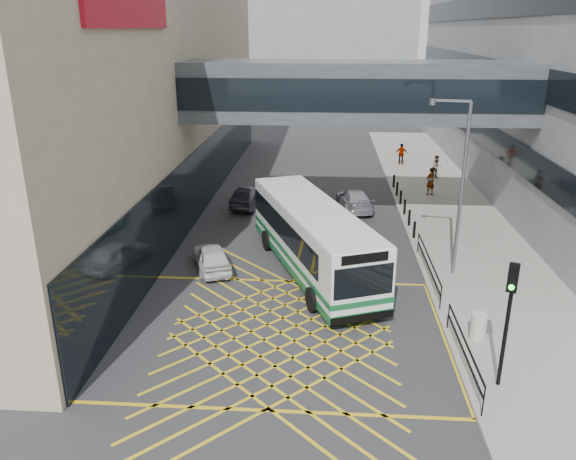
% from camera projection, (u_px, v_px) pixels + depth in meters
% --- Properties ---
extents(ground, '(120.00, 120.00, 0.00)m').
position_uv_depth(ground, '(280.00, 333.00, 20.73)').
color(ground, '#333335').
extents(building_whsmith, '(24.17, 42.00, 16.00)m').
position_uv_depth(building_whsmith, '(8.00, 73.00, 34.20)').
color(building_whsmith, tan).
rests_on(building_whsmith, ground).
extents(building_far, '(28.00, 16.00, 18.00)m').
position_uv_depth(building_far, '(302.00, 41.00, 74.10)').
color(building_far, gray).
rests_on(building_far, ground).
extents(skybridge, '(20.00, 4.10, 3.00)m').
position_uv_depth(skybridge, '(356.00, 91.00, 29.24)').
color(skybridge, '#3B4045').
rests_on(skybridge, ground).
extents(pavement, '(6.00, 54.00, 0.16)m').
position_uv_depth(pavement, '(448.00, 211.00, 34.19)').
color(pavement, gray).
rests_on(pavement, ground).
extents(box_junction, '(12.00, 9.00, 0.01)m').
position_uv_depth(box_junction, '(280.00, 333.00, 20.73)').
color(box_junction, gold).
rests_on(box_junction, ground).
extents(bus, '(6.43, 11.38, 3.15)m').
position_uv_depth(bus, '(312.00, 236.00, 25.48)').
color(bus, silver).
rests_on(bus, ground).
extents(car_white, '(2.89, 4.20, 1.24)m').
position_uv_depth(car_white, '(212.00, 257.00, 26.00)').
color(car_white, silver).
rests_on(car_white, ground).
extents(car_dark, '(2.60, 4.40, 1.29)m').
position_uv_depth(car_dark, '(251.00, 197.00, 35.12)').
color(car_dark, black).
rests_on(car_dark, ground).
extents(car_silver, '(2.46, 4.44, 1.31)m').
position_uv_depth(car_silver, '(355.00, 199.00, 34.62)').
color(car_silver, '#9FA1A8').
rests_on(car_silver, ground).
extents(traffic_light, '(0.34, 0.49, 4.17)m').
position_uv_depth(traffic_light, '(509.00, 308.00, 16.46)').
color(traffic_light, black).
rests_on(traffic_light, pavement).
extents(street_lamp, '(1.75, 0.54, 7.69)m').
position_uv_depth(street_lamp, '(459.00, 179.00, 23.94)').
color(street_lamp, slate).
rests_on(street_lamp, pavement).
extents(litter_bin, '(0.56, 0.56, 0.98)m').
position_uv_depth(litter_bin, '(478.00, 326.00, 19.88)').
color(litter_bin, '#ADA89E').
rests_on(litter_bin, pavement).
extents(kerb_railings, '(0.05, 12.54, 1.00)m').
position_uv_depth(kerb_railings, '(442.00, 295.00, 21.69)').
color(kerb_railings, black).
rests_on(kerb_railings, pavement).
extents(bollards, '(0.14, 10.14, 0.90)m').
position_uv_depth(bollards, '(403.00, 202.00, 34.19)').
color(bollards, black).
rests_on(bollards, pavement).
extents(pedestrian_a, '(0.88, 0.81, 1.81)m').
position_uv_depth(pedestrian_a, '(430.00, 181.00, 37.02)').
color(pedestrian_a, gray).
rests_on(pedestrian_a, pavement).
extents(pedestrian_b, '(0.92, 0.70, 1.67)m').
position_uv_depth(pedestrian_b, '(437.00, 167.00, 41.16)').
color(pedestrian_b, gray).
rests_on(pedestrian_b, pavement).
extents(pedestrian_c, '(1.05, 0.61, 1.69)m').
position_uv_depth(pedestrian_c, '(401.00, 154.00, 45.34)').
color(pedestrian_c, gray).
rests_on(pedestrian_c, pavement).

